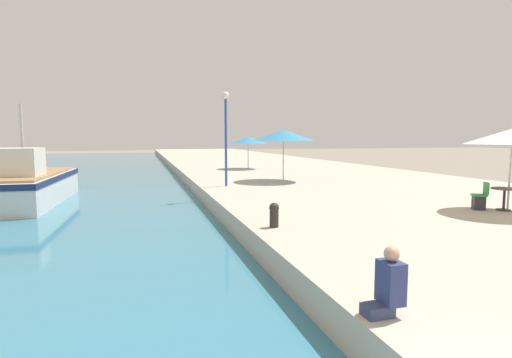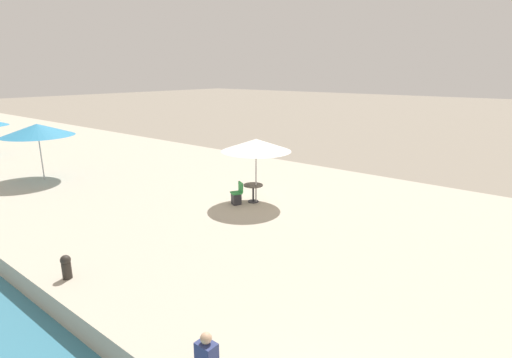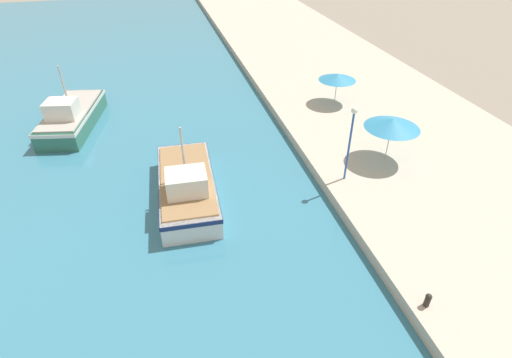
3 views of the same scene
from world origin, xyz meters
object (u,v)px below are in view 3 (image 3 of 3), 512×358
at_px(cafe_umbrella_white, 393,123).
at_px(mooring_bollard, 428,300).
at_px(fishing_boat_mid, 72,116).
at_px(cafe_umbrella_striped, 337,77).
at_px(fishing_boat_near, 187,186).
at_px(lamppost, 351,132).

bearing_deg(cafe_umbrella_white, mooring_bollard, -111.12).
height_order(fishing_boat_mid, cafe_umbrella_striped, fishing_boat_mid).
bearing_deg(mooring_bollard, cafe_umbrella_striped, 77.06).
relative_size(fishing_boat_near, cafe_umbrella_striped, 2.74).
relative_size(fishing_boat_near, cafe_umbrella_white, 2.40).
bearing_deg(cafe_umbrella_white, fishing_boat_mid, 151.56).
xyz_separation_m(fishing_boat_near, mooring_bollard, (8.51, -10.40, 0.11)).
height_order(cafe_umbrella_white, mooring_bollard, cafe_umbrella_white).
height_order(fishing_boat_near, mooring_bollard, fishing_boat_near).
xyz_separation_m(cafe_umbrella_white, cafe_umbrella_striped, (0.38, 8.88, -0.33)).
relative_size(cafe_umbrella_white, lamppost, 0.74).
distance_m(fishing_boat_near, mooring_bollard, 13.44).
height_order(fishing_boat_mid, cafe_umbrella_white, fishing_boat_mid).
height_order(mooring_bollard, lamppost, lamppost).
height_order(cafe_umbrella_white, cafe_umbrella_striped, cafe_umbrella_white).
bearing_deg(lamppost, cafe_umbrella_striped, 69.48).
xyz_separation_m(mooring_bollard, lamppost, (0.63, 9.21, 2.74)).
xyz_separation_m(fishing_boat_near, fishing_boat_mid, (-7.43, 11.09, 0.04)).
distance_m(fishing_boat_near, lamppost, 9.65).
bearing_deg(fishing_boat_near, cafe_umbrella_white, 3.44).
relative_size(cafe_umbrella_striped, lamppost, 0.65).
bearing_deg(cafe_umbrella_white, cafe_umbrella_striped, 87.57).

